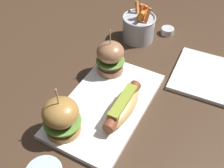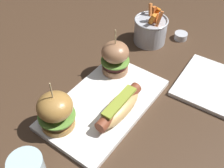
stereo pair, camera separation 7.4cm
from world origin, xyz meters
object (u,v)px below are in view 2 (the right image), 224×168
at_px(hot_dog, 119,107).
at_px(side_plate, 215,86).
at_px(sauce_ramekin, 181,36).
at_px(platter_main, 104,104).
at_px(fries_bucket, 150,30).
at_px(slider_right, 115,57).
at_px(slider_left, 56,111).

bearing_deg(hot_dog, side_plate, -33.24).
bearing_deg(sauce_ramekin, platter_main, 175.99).
height_order(platter_main, side_plate, platter_main).
xyz_separation_m(platter_main, hot_dog, (-0.01, -0.05, 0.03)).
relative_size(fries_bucket, sauce_ramekin, 2.97).
relative_size(platter_main, slider_right, 2.42).
relative_size(sauce_ramekin, side_plate, 0.22).
height_order(platter_main, hot_dog, hot_dog).
distance_m(slider_left, slider_right, 0.24).
bearing_deg(side_plate, slider_left, 144.22).
relative_size(platter_main, side_plate, 1.72).
height_order(hot_dog, fries_bucket, fries_bucket).
relative_size(slider_right, sauce_ramekin, 3.21).
xyz_separation_m(platter_main, slider_left, (-0.12, 0.05, 0.06)).
bearing_deg(platter_main, hot_dog, -97.70).
relative_size(platter_main, slider_left, 2.44).
height_order(platter_main, sauce_ramekin, sauce_ramekin).
bearing_deg(hot_dog, fries_bucket, 17.61).
distance_m(hot_dog, slider_left, 0.16).
relative_size(slider_left, fries_bucket, 1.08).
xyz_separation_m(slider_left, side_plate, (0.36, -0.26, -0.06)).
height_order(slider_left, fries_bucket, slider_left).
bearing_deg(fries_bucket, hot_dog, -162.39).
relative_size(hot_dog, slider_left, 1.17).
bearing_deg(side_plate, platter_main, 138.14).
relative_size(slider_right, fries_bucket, 1.08).
height_order(hot_dog, slider_left, slider_left).
relative_size(hot_dog, slider_right, 1.16).
bearing_deg(sauce_ramekin, side_plate, -130.54).
bearing_deg(sauce_ramekin, slider_left, 171.76).
distance_m(platter_main, fries_bucket, 0.33).
bearing_deg(platter_main, slider_right, 22.88).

